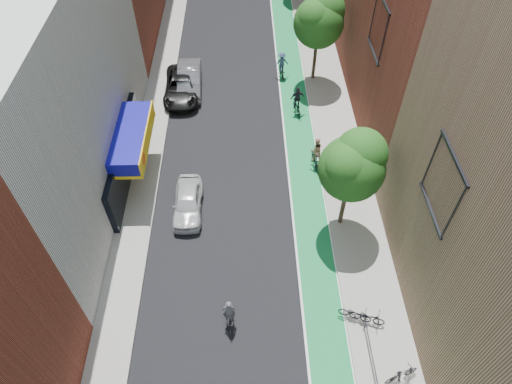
{
  "coord_description": "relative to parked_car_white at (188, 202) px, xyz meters",
  "views": [
    {
      "loc": [
        0.44,
        -5.7,
        20.51
      ],
      "look_at": [
        0.9,
        11.14,
        1.5
      ],
      "focal_mm": 32.0,
      "sensor_mm": 36.0,
      "label": 1
    }
  ],
  "objects": [
    {
      "name": "bike_lane",
      "position": [
        7.0,
        14.79,
        -0.67
      ],
      "size": [
        2.0,
        68.0,
        0.01
      ],
      "primitive_type": "cube",
      "color": "#147534",
      "rests_on": "ground"
    },
    {
      "name": "sidewalk_left",
      "position": [
        -3.0,
        14.79,
        -0.6
      ],
      "size": [
        2.0,
        68.0,
        0.15
      ],
      "primitive_type": "cube",
      "color": "gray",
      "rests_on": "ground"
    },
    {
      "name": "sidewalk_right",
      "position": [
        9.5,
        14.79,
        -0.6
      ],
      "size": [
        3.0,
        68.0,
        0.15
      ],
      "primitive_type": "cube",
      "color": "gray",
      "rests_on": "ground"
    },
    {
      "name": "building_left_white",
      "position": [
        -8.0,
        2.79,
        5.32
      ],
      "size": [
        8.0,
        20.0,
        12.0
      ],
      "primitive_type": "cube",
      "color": "silver",
      "rests_on": "ground"
    },
    {
      "name": "tree_near",
      "position": [
        8.65,
        -1.19,
        3.98
      ],
      "size": [
        3.4,
        3.36,
        6.42
      ],
      "color": "#332619",
      "rests_on": "ground"
    },
    {
      "name": "tree_mid",
      "position": [
        8.65,
        12.81,
        4.21
      ],
      "size": [
        3.55,
        3.53,
        6.74
      ],
      "color": "#332619",
      "rests_on": "ground"
    },
    {
      "name": "parked_car_white",
      "position": [
        0.0,
        0.0,
        0.0
      ],
      "size": [
        1.62,
        3.98,
        1.35
      ],
      "primitive_type": "imported",
      "rotation": [
        0.0,
        0.0,
        0.01
      ],
      "color": "silver",
      "rests_on": "ground"
    },
    {
      "name": "parked_car_black",
      "position": [
        -1.24,
        11.06,
        0.06
      ],
      "size": [
        2.59,
        5.34,
        1.46
      ],
      "primitive_type": "imported",
      "rotation": [
        0.0,
        0.0,
        0.03
      ],
      "color": "black",
      "rests_on": "ground"
    },
    {
      "name": "parked_car_silver",
      "position": [
        -0.72,
        11.84,
        0.11
      ],
      "size": [
        1.86,
        4.83,
        1.57
      ],
      "primitive_type": "imported",
      "rotation": [
        0.0,
        0.0,
        0.04
      ],
      "color": "gray",
      "rests_on": "ground"
    },
    {
      "name": "cyclist_lead",
      "position": [
        2.46,
        -7.14,
        -0.01
      ],
      "size": [
        0.67,
        1.65,
        1.98
      ],
      "rotation": [
        0.0,
        0.0,
        3.21
      ],
      "color": "black",
      "rests_on": "ground"
    },
    {
      "name": "cyclist_lane_near",
      "position": [
        7.7,
        3.56,
        0.19
      ],
      "size": [
        0.89,
        1.76,
        2.05
      ],
      "rotation": [
        0.0,
        0.0,
        3.25
      ],
      "color": "black",
      "rests_on": "ground"
    },
    {
      "name": "cyclist_lane_mid",
      "position": [
        7.02,
        8.77,
        0.09
      ],
      "size": [
        1.06,
        1.89,
        2.07
      ],
      "rotation": [
        0.0,
        0.0,
        3.32
      ],
      "color": "black",
      "rests_on": "ground"
    },
    {
      "name": "cyclist_lane_far",
      "position": [
        6.21,
        13.31,
        0.2
      ],
      "size": [
        1.12,
        1.76,
        1.99
      ],
      "rotation": [
        0.0,
        0.0,
        3.26
      ],
      "color": "black",
      "rests_on": "ground"
    },
    {
      "name": "parked_bike_near",
      "position": [
        8.4,
        -7.07,
        -0.11
      ],
      "size": [
        1.68,
        1.07,
        0.83
      ],
      "primitive_type": "imported",
      "rotation": [
        0.0,
        0.0,
        1.22
      ],
      "color": "black",
      "rests_on": "sidewalk_right"
    },
    {
      "name": "parked_bike_mid",
      "position": [
        9.91,
        -9.95,
        -0.04
      ],
      "size": [
        1.68,
        0.98,
        0.97
      ],
      "primitive_type": "imported",
      "rotation": [
        0.0,
        0.0,
        1.92
      ],
      "color": "black",
      "rests_on": "sidewalk_right"
    },
    {
      "name": "parked_bike_far",
      "position": [
        8.95,
        -7.25,
        -0.09
      ],
      "size": [
        1.77,
        1.07,
        0.88
      ],
      "primitive_type": "imported",
      "rotation": [
        0.0,
        0.0,
        1.26
      ],
      "color": "black",
      "rests_on": "sidewalk_right"
    }
  ]
}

